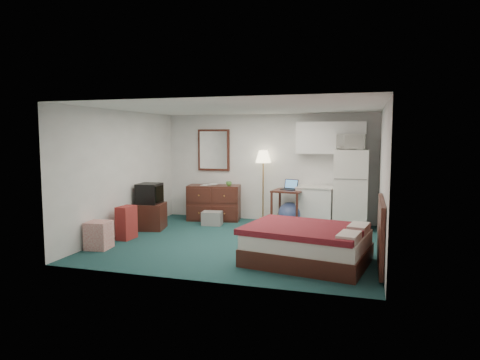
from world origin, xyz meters
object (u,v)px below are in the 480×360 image
(suitcase, at_px, (126,223))
(bed, at_px, (307,245))
(dresser, at_px, (214,203))
(desk, at_px, (288,208))
(tv_stand, at_px, (151,216))
(fridge, at_px, (350,189))
(kitchen_counter, at_px, (316,207))
(floor_lamp, at_px, (263,186))

(suitcase, bearing_deg, bed, -5.76)
(dresser, height_order, desk, dresser)
(bed, bearing_deg, desk, 116.40)
(tv_stand, bearing_deg, bed, -35.40)
(bed, xyz_separation_m, suitcase, (-3.57, 0.58, 0.03))
(suitcase, bearing_deg, tv_stand, 91.89)
(bed, height_order, tv_stand, bed)
(fridge, xyz_separation_m, bed, (-0.54, -2.82, -0.56))
(kitchen_counter, xyz_separation_m, bed, (0.19, -2.88, -0.14))
(dresser, distance_m, kitchen_counter, 2.40)
(suitcase, bearing_deg, fridge, 32.07)
(fridge, height_order, bed, fridge)
(fridge, distance_m, suitcase, 4.71)
(bed, bearing_deg, kitchen_counter, 103.93)
(desk, bearing_deg, tv_stand, -149.67)
(floor_lamp, bearing_deg, desk, -26.46)
(kitchen_counter, distance_m, bed, 2.89)
(suitcase, bearing_deg, floor_lamp, 52.42)
(desk, relative_size, suitcase, 1.25)
(desk, xyz_separation_m, kitchen_counter, (0.60, 0.18, 0.02))
(floor_lamp, height_order, suitcase, floor_lamp)
(desk, bearing_deg, floor_lamp, 160.60)
(dresser, xyz_separation_m, bed, (2.60, -2.85, -0.13))
(floor_lamp, relative_size, suitcase, 2.59)
(floor_lamp, bearing_deg, tv_stand, -144.37)
(desk, distance_m, suitcase, 3.50)
(bed, height_order, suitcase, suitcase)
(fridge, bearing_deg, floor_lamp, 172.83)
(kitchen_counter, height_order, fridge, fridge)
(floor_lamp, bearing_deg, fridge, -5.88)
(fridge, distance_m, bed, 2.93)
(floor_lamp, xyz_separation_m, tv_stand, (-2.10, -1.51, -0.55))
(dresser, height_order, suitcase, dresser)
(fridge, relative_size, bed, 0.95)
(tv_stand, bearing_deg, dresser, 42.29)
(suitcase, bearing_deg, kitchen_counter, 37.79)
(dresser, relative_size, bed, 0.68)
(bed, bearing_deg, tv_stand, 166.89)
(kitchen_counter, xyz_separation_m, tv_stand, (-3.35, -1.37, -0.15))
(dresser, bearing_deg, floor_lamp, -0.69)
(floor_lamp, xyz_separation_m, fridge, (1.98, -0.20, 0.02))
(kitchen_counter, bearing_deg, desk, -155.07)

